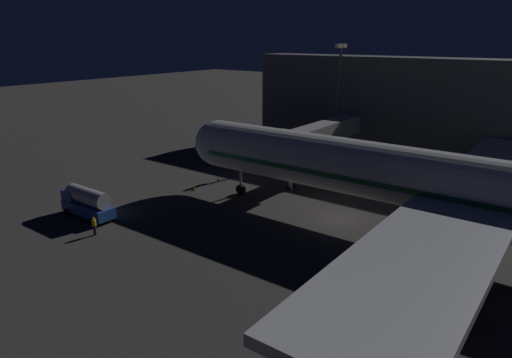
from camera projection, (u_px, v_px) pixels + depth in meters
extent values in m
plane|color=#383533|center=(339.00, 219.00, 46.62)|extent=(320.00, 320.00, 0.00)
cylinder|color=silver|center=(446.00, 184.00, 39.24)|extent=(5.46, 52.56, 5.46)
sphere|color=silver|center=(218.00, 143.00, 54.25)|extent=(5.35, 5.35, 5.35)
cube|color=#196033|center=(445.00, 188.00, 39.36)|extent=(5.51, 50.46, 0.50)
cube|color=black|center=(228.00, 137.00, 53.03)|extent=(3.00, 1.40, 0.90)
cube|color=#B7BABF|center=(473.00, 199.00, 38.20)|extent=(52.31, 8.01, 0.70)
cylinder|color=#B7BABF|center=(483.00, 187.00, 47.05)|extent=(2.52, 5.60, 2.52)
cylinder|color=black|center=(454.00, 182.00, 48.65)|extent=(2.15, 0.15, 2.15)
cylinder|color=#B7BABF|center=(420.00, 260.00, 31.55)|extent=(2.52, 5.60, 2.52)
cylinder|color=black|center=(381.00, 249.00, 33.15)|extent=(2.15, 0.15, 2.15)
cylinder|color=#B7BABF|center=(241.00, 175.00, 53.26)|extent=(0.28, 0.28, 2.45)
cylinder|color=black|center=(241.00, 189.00, 53.80)|extent=(0.45, 1.20, 1.20)
cylinder|color=#B7BABF|center=(491.00, 214.00, 41.56)|extent=(0.28, 0.28, 2.45)
cylinder|color=black|center=(481.00, 230.00, 42.48)|extent=(0.45, 1.20, 1.20)
cylinder|color=black|center=(496.00, 234.00, 41.73)|extent=(0.45, 1.20, 1.20)
cylinder|color=#B7BABF|center=(470.00, 246.00, 35.14)|extent=(0.28, 0.28, 2.45)
cylinder|color=black|center=(458.00, 265.00, 36.06)|extent=(0.45, 1.20, 1.20)
cylinder|color=black|center=(475.00, 269.00, 35.32)|extent=(0.45, 1.20, 1.20)
cube|color=#9E9E99|center=(323.00, 133.00, 59.94)|extent=(17.50, 2.60, 2.50)
cube|color=#9E9E99|center=(287.00, 145.00, 53.25)|extent=(3.20, 3.40, 3.00)
cube|color=black|center=(280.00, 147.00, 52.18)|extent=(0.70, 3.20, 2.70)
cylinder|color=#B7BABF|center=(291.00, 172.00, 55.07)|extent=(0.56, 0.56, 4.53)
cylinder|color=black|center=(293.00, 186.00, 56.12)|extent=(0.25, 0.60, 0.60)
cylinder|color=black|center=(288.00, 188.00, 55.20)|extent=(0.25, 0.60, 0.60)
cube|color=#4C4F54|center=(510.00, 116.00, 62.41)|extent=(6.00, 80.00, 14.97)
cylinder|color=#59595E|center=(338.00, 101.00, 71.36)|extent=(0.40, 0.40, 16.34)
cube|color=#F9EFC6|center=(344.00, 46.00, 69.52)|extent=(1.10, 0.50, 0.60)
cube|color=#F9EFC6|center=(339.00, 46.00, 68.15)|extent=(1.10, 0.50, 0.60)
cube|color=#234C9E|center=(88.00, 209.00, 46.95)|extent=(2.10, 6.59, 1.10)
cylinder|color=#B7BABF|center=(88.00, 196.00, 46.42)|extent=(1.70, 5.60, 1.70)
cube|color=#234C9E|center=(74.00, 194.00, 47.99)|extent=(1.89, 1.80, 1.10)
cylinder|color=black|center=(85.00, 206.00, 49.29)|extent=(0.24, 0.70, 0.70)
cylinder|color=black|center=(67.00, 212.00, 47.59)|extent=(0.24, 0.70, 0.70)
cylinder|color=black|center=(111.00, 215.00, 46.65)|extent=(0.24, 0.70, 0.70)
cylinder|color=black|center=(93.00, 222.00, 44.95)|extent=(0.24, 0.70, 0.70)
cylinder|color=black|center=(95.00, 230.00, 42.77)|extent=(0.28, 0.28, 0.92)
cylinder|color=yellow|center=(94.00, 223.00, 42.54)|extent=(0.40, 0.40, 0.58)
sphere|color=tan|center=(93.00, 219.00, 42.42)|extent=(0.24, 0.24, 0.24)
sphere|color=yellow|center=(93.00, 218.00, 42.41)|extent=(0.23, 0.23, 0.23)
cone|color=orange|center=(218.00, 179.00, 58.72)|extent=(0.36, 0.36, 0.55)
cone|color=orange|center=(194.00, 188.00, 55.36)|extent=(0.36, 0.36, 0.55)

